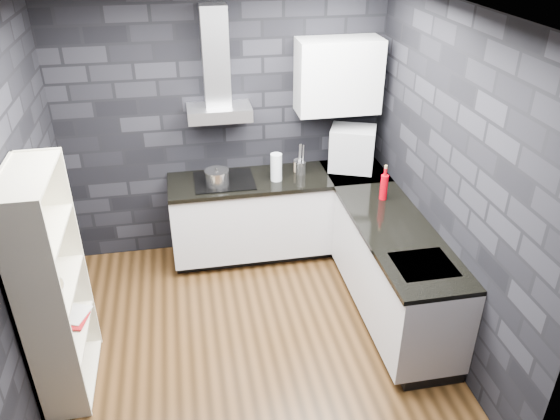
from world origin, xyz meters
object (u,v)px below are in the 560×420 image
object	(u,v)px
storage_jar	(298,166)
fruit_bowl	(49,289)
red_bottle	(384,187)
bookshelf	(52,288)
glass_vase	(276,167)
appliance_garage	(352,149)
pot	(217,178)
utensil_crock	(301,168)

from	to	relation	value
storage_jar	fruit_bowl	size ratio (longest dim) A/B	0.52
red_bottle	fruit_bowl	bearing A→B (deg)	-161.86
red_bottle	fruit_bowl	xyz separation A→B (m)	(-2.78, -0.91, -0.08)
red_bottle	bookshelf	xyz separation A→B (m)	(-2.78, -0.84, -0.12)
glass_vase	fruit_bowl	xyz separation A→B (m)	(-1.88, -1.48, -0.10)
storage_jar	fruit_bowl	xyz separation A→B (m)	(-2.14, -1.64, -0.02)
storage_jar	appliance_garage	size ratio (longest dim) A/B	0.25
pot	bookshelf	bearing A→B (deg)	-132.82
pot	fruit_bowl	distance (m)	1.96
red_bottle	fruit_bowl	distance (m)	2.92
red_bottle	fruit_bowl	size ratio (longest dim) A/B	1.13
utensil_crock	red_bottle	bearing A→B (deg)	-46.53
glass_vase	bookshelf	xyz separation A→B (m)	(-1.88, -1.41, -0.14)
utensil_crock	bookshelf	size ratio (longest dim) A/B	0.07
bookshelf	fruit_bowl	world-z (taller)	bookshelf
bookshelf	glass_vase	bearing A→B (deg)	36.10
appliance_garage	red_bottle	bearing A→B (deg)	-60.02
fruit_bowl	storage_jar	bearing A→B (deg)	37.47
pot	utensil_crock	xyz separation A→B (m)	(0.85, 0.10, -0.01)
storage_jar	appliance_garage	bearing A→B (deg)	-4.33
fruit_bowl	pot	bearing A→B (deg)	48.56
appliance_garage	bookshelf	xyz separation A→B (m)	(-2.68, -1.53, -0.22)
pot	appliance_garage	xyz separation A→B (m)	(1.38, 0.12, 0.15)
appliance_garage	bookshelf	world-z (taller)	bookshelf
appliance_garage	fruit_bowl	world-z (taller)	appliance_garage
appliance_garage	utensil_crock	bearing A→B (deg)	-155.83
fruit_bowl	appliance_garage	bearing A→B (deg)	30.74
pot	red_bottle	size ratio (longest dim) A/B	0.93
utensil_crock	glass_vase	bearing A→B (deg)	-160.76
storage_jar	fruit_bowl	world-z (taller)	storage_jar
glass_vase	pot	bearing A→B (deg)	-178.93
appliance_garage	bookshelf	distance (m)	3.09
fruit_bowl	bookshelf	bearing A→B (deg)	90.00
glass_vase	red_bottle	distance (m)	1.06
bookshelf	red_bottle	bearing A→B (deg)	16.02
glass_vase	storage_jar	world-z (taller)	glass_vase
appliance_garage	bookshelf	bearing A→B (deg)	-128.32
storage_jar	utensil_crock	distance (m)	0.06
storage_jar	fruit_bowl	bearing A→B (deg)	-142.53
glass_vase	utensil_crock	world-z (taller)	glass_vase
fruit_bowl	glass_vase	bearing A→B (deg)	38.25
appliance_garage	fruit_bowl	size ratio (longest dim) A/B	2.06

